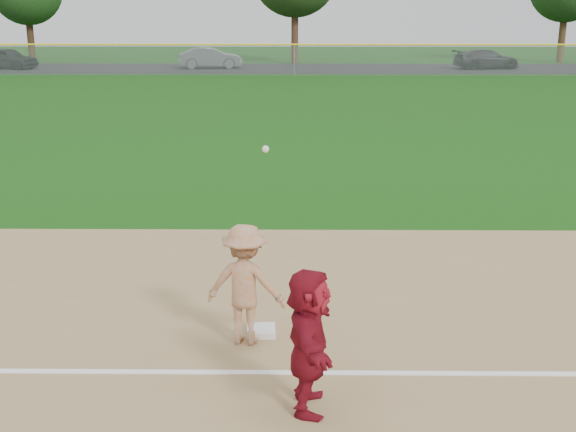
{
  "coord_description": "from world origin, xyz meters",
  "views": [
    {
      "loc": [
        0.11,
        -8.51,
        4.16
      ],
      "look_at": [
        0.0,
        1.5,
        1.3
      ],
      "focal_mm": 45.0,
      "sensor_mm": 36.0,
      "label": 1
    }
  ],
  "objects_px": {
    "base_runner": "(309,340)",
    "car_left": "(7,58)",
    "first_base": "(261,331)",
    "car_mid": "(210,58)",
    "car_right": "(486,59)"
  },
  "relations": [
    {
      "from": "base_runner",
      "to": "car_left",
      "type": "distance_m",
      "value": 51.55
    },
    {
      "from": "first_base",
      "to": "car_mid",
      "type": "height_order",
      "value": "car_mid"
    },
    {
      "from": "car_left",
      "to": "first_base",
      "type": "bearing_deg",
      "value": -137.24
    },
    {
      "from": "base_runner",
      "to": "car_right",
      "type": "relative_size",
      "value": 0.33
    },
    {
      "from": "car_left",
      "to": "car_mid",
      "type": "bearing_deg",
      "value": -69.4
    },
    {
      "from": "car_left",
      "to": "base_runner",
      "type": "bearing_deg",
      "value": -137.5
    },
    {
      "from": "base_runner",
      "to": "car_left",
      "type": "relative_size",
      "value": 0.35
    },
    {
      "from": "car_mid",
      "to": "car_right",
      "type": "bearing_deg",
      "value": -99.81
    },
    {
      "from": "first_base",
      "to": "car_mid",
      "type": "bearing_deg",
      "value": 97.37
    },
    {
      "from": "car_mid",
      "to": "car_right",
      "type": "height_order",
      "value": "car_mid"
    },
    {
      "from": "car_left",
      "to": "car_right",
      "type": "distance_m",
      "value": 35.23
    },
    {
      "from": "car_left",
      "to": "car_mid",
      "type": "xyz_separation_m",
      "value": [
        14.87,
        0.67,
        -0.01
      ]
    },
    {
      "from": "car_mid",
      "to": "car_right",
      "type": "relative_size",
      "value": 0.96
    },
    {
      "from": "base_runner",
      "to": "car_right",
      "type": "height_order",
      "value": "base_runner"
    },
    {
      "from": "car_left",
      "to": "car_right",
      "type": "bearing_deg",
      "value": -71.37
    }
  ]
}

